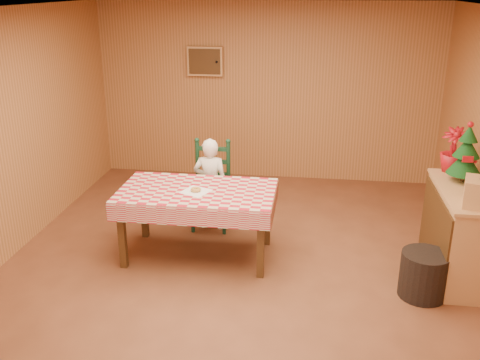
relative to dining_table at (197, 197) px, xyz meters
name	(u,v)px	position (x,y,z in m)	size (l,w,h in m)	color
ground	(237,273)	(0.48, -0.33, -0.69)	(6.00, 6.00, 0.00)	brown
cabin_walls	(244,88)	(0.47, 0.21, 1.14)	(5.10, 6.05, 2.65)	#AC703E
dining_table	(197,197)	(0.00, 0.00, 0.00)	(1.66, 0.96, 0.77)	#482B13
ladder_chair	(211,187)	(0.00, 0.79, -0.18)	(0.44, 0.40, 1.08)	#10311C
seated_child	(211,184)	(0.00, 0.73, -0.13)	(0.41, 0.27, 1.12)	white
napkin	(196,191)	(0.00, -0.05, 0.08)	(0.26, 0.26, 0.00)	white
donut	(196,190)	(0.00, -0.05, 0.10)	(0.11, 0.11, 0.04)	#C48E46
shelf_unit	(461,233)	(2.70, -0.04, -0.22)	(0.54, 1.24, 0.93)	tan
christmas_tree	(466,155)	(2.71, 0.21, 0.52)	(0.34, 0.34, 0.62)	#482B13
flower_arrangement	(453,150)	(2.66, 0.51, 0.48)	(0.27, 0.27, 0.48)	#A20E17
storage_bin	(424,275)	(2.29, -0.50, -0.46)	(0.45, 0.45, 0.45)	black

